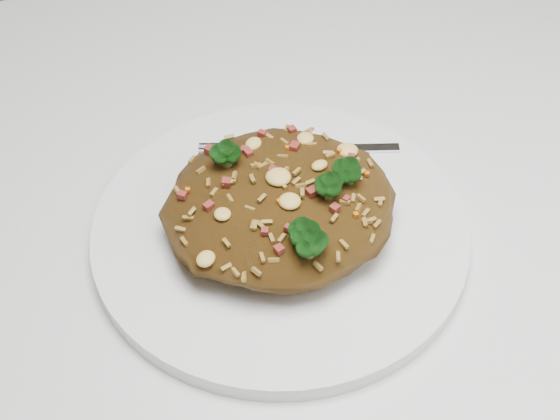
% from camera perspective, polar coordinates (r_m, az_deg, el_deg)
% --- Properties ---
extents(dining_table, '(1.20, 0.80, 0.75)m').
position_cam_1_polar(dining_table, '(0.67, 4.25, -5.59)').
color(dining_table, silver).
rests_on(dining_table, ground).
extents(plate, '(0.28, 0.28, 0.01)m').
position_cam_1_polar(plate, '(0.58, -0.00, -1.48)').
color(plate, white).
rests_on(plate, dining_table).
extents(fried_rice, '(0.17, 0.15, 0.06)m').
position_cam_1_polar(fried_rice, '(0.55, 0.06, 0.93)').
color(fried_rice, brown).
rests_on(fried_rice, plate).
extents(fork, '(0.16, 0.07, 0.00)m').
position_cam_1_polar(fork, '(0.63, 2.12, 4.45)').
color(fork, silver).
rests_on(fork, plate).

